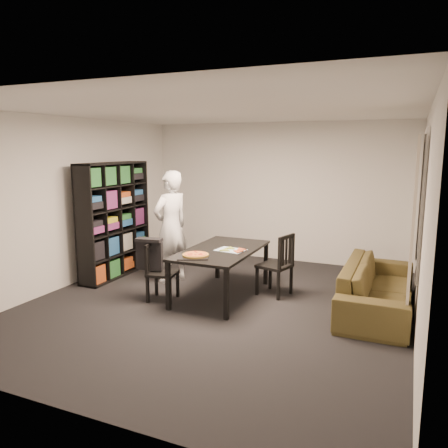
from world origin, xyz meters
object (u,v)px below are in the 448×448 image
at_px(bookshelf, 114,220).
at_px(person, 171,227).
at_px(chair_right, 280,261).
at_px(sofa, 378,287).
at_px(baking_tray, 193,257).
at_px(dining_table, 221,253).
at_px(pepperoni_pizza, 196,255).
at_px(chair_left, 157,268).

height_order(bookshelf, person, bookshelf).
height_order(chair_right, sofa, chair_right).
xyz_separation_m(bookshelf, baking_tray, (1.91, -0.84, -0.25)).
bearing_deg(dining_table, sofa, 8.69).
relative_size(chair_right, baking_tray, 2.28).
distance_m(dining_table, pepperoni_pizza, 0.56).
xyz_separation_m(person, pepperoni_pizza, (0.90, -0.90, -0.17)).
relative_size(chair_right, sofa, 0.42).
height_order(bookshelf, sofa, bookshelf).
xyz_separation_m(chair_left, person, (-0.27, 0.86, 0.42)).
relative_size(pepperoni_pizza, sofa, 0.16).
relative_size(bookshelf, person, 1.07).
height_order(chair_left, sofa, chair_left).
xyz_separation_m(dining_table, chair_left, (-0.77, -0.50, -0.17)).
height_order(person, pepperoni_pizza, person).
distance_m(chair_left, baking_tray, 0.66).
height_order(chair_left, pepperoni_pizza, chair_left).
distance_m(baking_tray, pepperoni_pizza, 0.05).
height_order(bookshelf, pepperoni_pizza, bookshelf).
bearing_deg(chair_right, dining_table, -50.71).
height_order(chair_right, pepperoni_pizza, chair_right).
bearing_deg(person, chair_right, 110.28).
relative_size(person, baking_tray, 4.46).
distance_m(pepperoni_pizza, sofa, 2.46).
height_order(baking_tray, sofa, baking_tray).
distance_m(person, baking_tray, 1.31).
bearing_deg(dining_table, pepperoni_pizza, -104.37).
distance_m(person, sofa, 3.22).
height_order(dining_table, chair_left, chair_left).
xyz_separation_m(dining_table, baking_tray, (-0.15, -0.58, 0.07)).
xyz_separation_m(bookshelf, person, (1.02, 0.11, -0.06)).
relative_size(baking_tray, pepperoni_pizza, 1.14).
xyz_separation_m(bookshelf, sofa, (4.19, 0.07, -0.63)).
distance_m(bookshelf, dining_table, 2.10).
xyz_separation_m(bookshelf, pepperoni_pizza, (1.92, -0.79, -0.22)).
xyz_separation_m(bookshelf, chair_left, (1.29, -0.75, -0.48)).
bearing_deg(baking_tray, person, 133.21).
bearing_deg(person, baking_tray, 63.85).
bearing_deg(sofa, pepperoni_pizza, 110.83).
relative_size(dining_table, person, 0.94).
distance_m(dining_table, chair_left, 0.93).
bearing_deg(baking_tray, bookshelf, 156.33).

